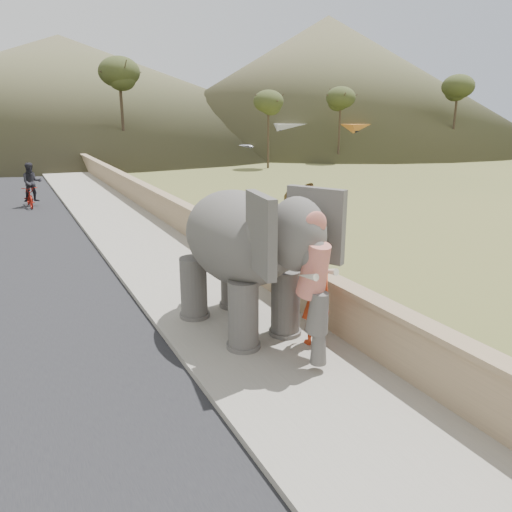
{
  "coord_description": "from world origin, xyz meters",
  "views": [
    {
      "loc": [
        -3.93,
        -6.23,
        4.39
      ],
      "look_at": [
        0.2,
        1.93,
        1.7
      ],
      "focal_mm": 35.0,
      "sensor_mm": 36.0,
      "label": 1
    }
  ],
  "objects": [
    {
      "name": "cow",
      "position": [
        8.35,
        13.61,
        0.57
      ],
      "size": [
        1.48,
        1.07,
        1.14
      ],
      "primitive_type": "imported",
      "rotation": [
        0.0,
        0.0,
        1.19
      ],
      "color": "brown",
      "rests_on": "ground"
    },
    {
      "name": "ground",
      "position": [
        0.0,
        0.0,
        0.0
      ],
      "size": [
        160.0,
        160.0,
        0.0
      ],
      "primitive_type": "plane",
      "color": "olive",
      "rests_on": "ground"
    },
    {
      "name": "bus_orange",
      "position": [
        29.98,
        33.04,
        1.55
      ],
      "size": [
        11.25,
        4.09,
        3.1
      ],
      "primitive_type": "cube",
      "rotation": [
        0.0,
        0.0,
        1.72
      ],
      "color": "orange",
      "rests_on": "ground"
    },
    {
      "name": "bus_white",
      "position": [
        24.85,
        34.92,
        1.55
      ],
      "size": [
        11.26,
        5.43,
        3.1
      ],
      "primitive_type": "cube",
      "rotation": [
        0.0,
        0.0,
        1.29
      ],
      "color": "silver",
      "rests_on": "ground"
    },
    {
      "name": "hill_right",
      "position": [
        36.0,
        52.0,
        8.0
      ],
      "size": [
        56.0,
        56.0,
        16.0
      ],
      "primitive_type": "cone",
      "color": "brown",
      "rests_on": "ground"
    },
    {
      "name": "trees",
      "position": [
        2.46,
        29.77,
        3.93
      ],
      "size": [
        48.72,
        41.86,
        8.92
      ],
      "color": "#473828",
      "rests_on": "ground"
    },
    {
      "name": "walkway",
      "position": [
        0.0,
        10.0,
        0.07
      ],
      "size": [
        3.0,
        120.0,
        0.15
      ],
      "primitive_type": "cube",
      "color": "#9E9687",
      "rests_on": "ground"
    },
    {
      "name": "elephant_and_man",
      "position": [
        0.02,
        2.32,
        1.59
      ],
      "size": [
        2.66,
        4.29,
        2.91
      ],
      "color": "#605C57",
      "rests_on": "ground"
    },
    {
      "name": "hill_far",
      "position": [
        5.0,
        70.0,
        7.0
      ],
      "size": [
        80.0,
        80.0,
        14.0
      ],
      "primitive_type": "cone",
      "color": "brown",
      "rests_on": "ground"
    },
    {
      "name": "distant_car",
      "position": [
        16.37,
        35.54,
        0.72
      ],
      "size": [
        4.56,
        3.16,
        1.44
      ],
      "primitive_type": "imported",
      "rotation": [
        0.0,
        0.0,
        1.19
      ],
      "color": "#BAB9C0",
      "rests_on": "ground"
    },
    {
      "name": "parapet",
      "position": [
        1.65,
        10.0,
        0.55
      ],
      "size": [
        0.3,
        120.0,
        1.1
      ],
      "primitive_type": "cube",
      "color": "tan",
      "rests_on": "ground"
    },
    {
      "name": "motorcyclist",
      "position": [
        -2.87,
        19.06,
        0.8
      ],
      "size": [
        1.02,
        1.92,
        2.06
      ],
      "color": "maroon",
      "rests_on": "ground"
    }
  ]
}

